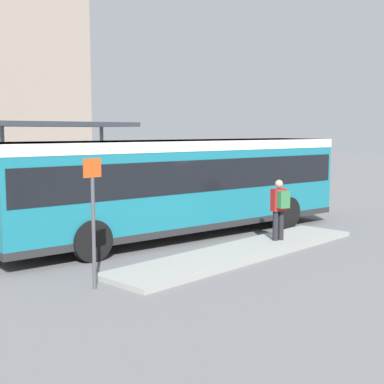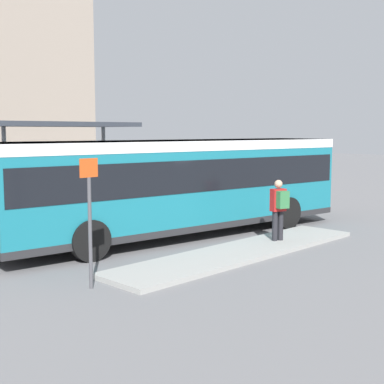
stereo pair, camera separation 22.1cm
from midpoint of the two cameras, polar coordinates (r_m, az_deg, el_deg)
name	(u,v)px [view 1 (the left image)]	position (r m, az deg, el deg)	size (l,w,h in m)	color
ground_plane	(179,236)	(17.21, -1.78, -4.74)	(120.00, 120.00, 0.00)	slate
curb_island	(243,251)	(14.88, 5.03, -6.33)	(8.75, 1.80, 0.12)	#9E9E99
city_bus	(179,181)	(16.95, -1.78, 1.23)	(12.42, 4.07, 3.07)	#197284
pedestrian_waiting	(280,206)	(15.99, 8.93, -1.48)	(0.51, 0.55, 1.81)	#232328
bicycle_black	(266,195)	(25.18, 7.70, -0.37)	(0.48, 1.63, 0.70)	black
bicycle_white	(257,193)	(25.95, 6.72, -0.11)	(0.48, 1.71, 0.74)	black
bicycle_blue	(240,192)	(26.21, 4.89, -0.02)	(0.48, 1.72, 0.74)	black
bicycle_red	(228,191)	(26.77, 3.62, 0.10)	(0.48, 1.64, 0.71)	black
station_shelter	(2,126)	(20.80, -19.93, 6.64)	(10.47, 3.24, 3.71)	#383D47
potted_planter_near_shelter	(17,214)	(17.88, -18.50, -2.27)	(0.86, 0.86, 1.39)	slate
potted_planter_far_side	(140,201)	(20.81, -5.84, -0.95)	(0.95, 0.95, 1.30)	slate
platform_sign	(93,217)	(11.50, -11.03, -2.65)	(0.44, 0.08, 2.80)	#4C4C51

